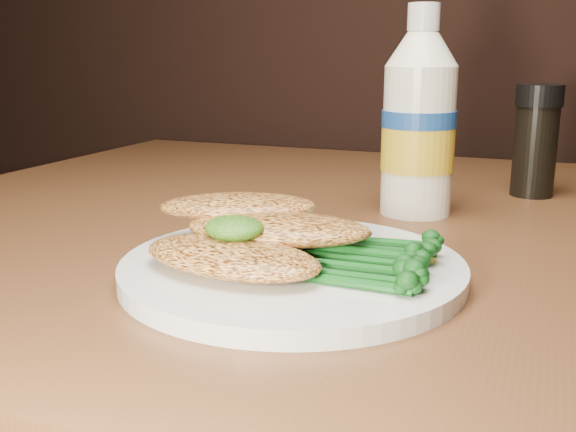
% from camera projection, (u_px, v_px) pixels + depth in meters
% --- Properties ---
extents(plate, '(0.24, 0.24, 0.01)m').
position_uv_depth(plate, '(293.00, 269.00, 0.47)').
color(plate, silver).
rests_on(plate, dining_table).
extents(chicken_front, '(0.14, 0.09, 0.02)m').
position_uv_depth(chicken_front, '(231.00, 257.00, 0.44)').
color(chicken_front, '#E19847').
rests_on(chicken_front, plate).
extents(chicken_mid, '(0.14, 0.09, 0.02)m').
position_uv_depth(chicken_mid, '(278.00, 229.00, 0.47)').
color(chicken_mid, '#E19847').
rests_on(chicken_mid, plate).
extents(chicken_back, '(0.13, 0.10, 0.02)m').
position_uv_depth(chicken_back, '(238.00, 206.00, 0.51)').
color(chicken_back, '#E19847').
rests_on(chicken_back, plate).
extents(pesto_front, '(0.05, 0.05, 0.02)m').
position_uv_depth(pesto_front, '(234.00, 228.00, 0.45)').
color(pesto_front, '#123608').
rests_on(pesto_front, chicken_front).
extents(broccolini_bundle, '(0.13, 0.11, 0.02)m').
position_uv_depth(broccolini_bundle, '(360.00, 255.00, 0.44)').
color(broccolini_bundle, '#104D16').
rests_on(broccolini_bundle, plate).
extents(mayo_bottle, '(0.09, 0.09, 0.19)m').
position_uv_depth(mayo_bottle, '(419.00, 112.00, 0.62)').
color(mayo_bottle, white).
rests_on(mayo_bottle, dining_table).
extents(pepper_grinder, '(0.06, 0.06, 0.12)m').
position_uv_depth(pepper_grinder, '(536.00, 141.00, 0.71)').
color(pepper_grinder, black).
rests_on(pepper_grinder, dining_table).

